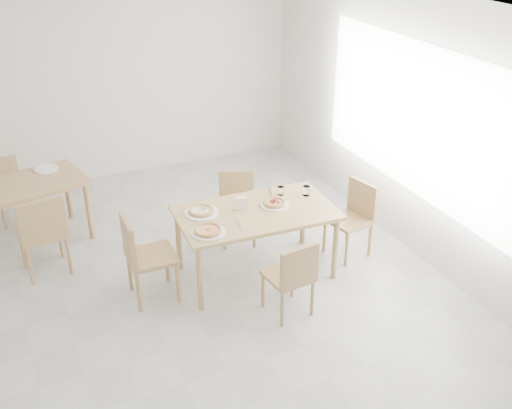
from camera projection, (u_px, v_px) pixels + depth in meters
name	position (u px, v px, depth m)	size (l,w,h in m)	color
room	(414.00, 119.00, 6.28)	(7.28, 7.00, 7.00)	#B8B8B3
main_table	(256.00, 218.00, 6.08)	(1.63, 0.96, 0.75)	tan
chair_south	(293.00, 274.00, 5.55)	(0.44, 0.44, 0.81)	tan
chair_north	(237.00, 202.00, 6.85)	(0.50, 0.50, 0.81)	tan
chair_west	(142.00, 253.00, 5.76)	(0.46, 0.46, 0.92)	tan
chair_east	(354.00, 213.00, 6.56)	(0.49, 0.49, 0.84)	tan
plate_margherita	(208.00, 232.00, 5.66)	(0.33, 0.33, 0.02)	white
plate_mushroom	(201.00, 213.00, 6.00)	(0.34, 0.34, 0.02)	white
plate_pepperoni	(274.00, 205.00, 6.15)	(0.29, 0.29, 0.02)	white
pizza_margherita	(208.00, 230.00, 5.65)	(0.28, 0.28, 0.03)	#E7B66D
pizza_mushroom	(201.00, 211.00, 5.99)	(0.31, 0.31, 0.03)	#E7B66D
pizza_pepperoni	(274.00, 203.00, 6.14)	(0.29, 0.29, 0.03)	#E7B66D
tumbler_a	(281.00, 191.00, 6.36)	(0.07, 0.07, 0.09)	white
tumbler_b	(306.00, 191.00, 6.34)	(0.08, 0.08, 0.10)	white
napkin_holder	(241.00, 204.00, 6.05)	(0.14, 0.10, 0.14)	silver
fork_a	(271.00, 192.00, 6.42)	(0.02, 0.19, 0.01)	silver
fork_b	(239.00, 226.00, 5.78)	(0.02, 0.20, 0.01)	silver
second_table	(21.00, 192.00, 6.63)	(1.52, 1.08, 0.75)	tan
chair_back_s	(42.00, 230.00, 6.13)	(0.50, 0.50, 0.93)	tan
chair_back_n	(7.00, 185.00, 7.27)	(0.46, 0.46, 0.77)	tan
plate_empty	(46.00, 169.00, 6.95)	(0.27, 0.27, 0.02)	white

